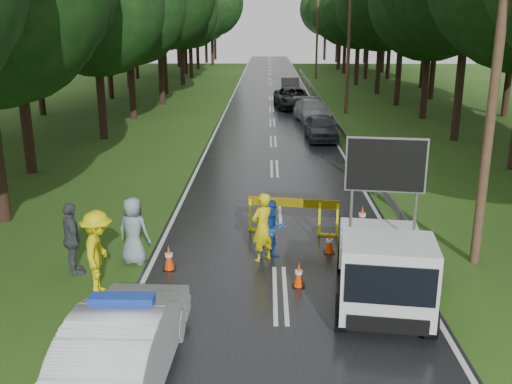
{
  "coord_description": "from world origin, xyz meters",
  "views": [
    {
      "loc": [
        -0.33,
        -12.12,
        6.1
      ],
      "look_at": [
        -0.65,
        4.05,
        1.3
      ],
      "focal_mm": 40.0,
      "sensor_mm": 36.0,
      "label": 1
    }
  ],
  "objects_px": {
    "queue_car_third": "(293,98)",
    "officer": "(263,227)",
    "work_truck": "(383,265)",
    "queue_car_first": "(321,127)",
    "police_sedan": "(125,341)",
    "queue_car_fourth": "(290,86)",
    "queue_car_second": "(313,111)",
    "barrier": "(293,207)",
    "civilian": "(272,230)"
  },
  "relations": [
    {
      "from": "work_truck",
      "to": "queue_car_third",
      "type": "bearing_deg",
      "value": 99.01
    },
    {
      "from": "officer",
      "to": "barrier",
      "type": "bearing_deg",
      "value": -153.46
    },
    {
      "from": "barrier",
      "to": "queue_car_first",
      "type": "xyz_separation_m",
      "value": [
        2.13,
        14.57,
        -0.17
      ]
    },
    {
      "from": "police_sedan",
      "to": "barrier",
      "type": "distance_m",
      "value": 8.03
    },
    {
      "from": "queue_car_fourth",
      "to": "officer",
      "type": "bearing_deg",
      "value": -92.61
    },
    {
      "from": "officer",
      "to": "queue_car_fourth",
      "type": "distance_m",
      "value": 36.9
    },
    {
      "from": "police_sedan",
      "to": "queue_car_first",
      "type": "xyz_separation_m",
      "value": [
        5.4,
        21.91,
        -0.06
      ]
    },
    {
      "from": "civilian",
      "to": "queue_car_second",
      "type": "bearing_deg",
      "value": 61.27
    },
    {
      "from": "police_sedan",
      "to": "queue_car_fourth",
      "type": "height_order",
      "value": "police_sedan"
    },
    {
      "from": "queue_car_second",
      "to": "civilian",
      "type": "bearing_deg",
      "value": -104.93
    },
    {
      "from": "work_truck",
      "to": "queue_car_first",
      "type": "distance_m",
      "value": 19.04
    },
    {
      "from": "queue_car_fourth",
      "to": "queue_car_first",
      "type": "bearing_deg",
      "value": -86.73
    },
    {
      "from": "police_sedan",
      "to": "civilian",
      "type": "relative_size",
      "value": 2.78
    },
    {
      "from": "officer",
      "to": "civilian",
      "type": "distance_m",
      "value": 0.33
    },
    {
      "from": "queue_car_first",
      "to": "queue_car_second",
      "type": "bearing_deg",
      "value": 87.98
    },
    {
      "from": "queue_car_first",
      "to": "queue_car_third",
      "type": "height_order",
      "value": "queue_car_third"
    },
    {
      "from": "queue_car_third",
      "to": "queue_car_fourth",
      "type": "xyz_separation_m",
      "value": [
        0.12,
        8.26,
        -0.01
      ]
    },
    {
      "from": "officer",
      "to": "queue_car_third",
      "type": "xyz_separation_m",
      "value": [
        1.99,
        28.57,
        -0.18
      ]
    },
    {
      "from": "work_truck",
      "to": "queue_car_third",
      "type": "relative_size",
      "value": 0.87
    },
    {
      "from": "police_sedan",
      "to": "barrier",
      "type": "height_order",
      "value": "police_sedan"
    },
    {
      "from": "barrier",
      "to": "queue_car_second",
      "type": "height_order",
      "value": "queue_car_second"
    },
    {
      "from": "officer",
      "to": "queue_car_third",
      "type": "distance_m",
      "value": 28.64
    },
    {
      "from": "work_truck",
      "to": "queue_car_first",
      "type": "relative_size",
      "value": 1.18
    },
    {
      "from": "queue_car_first",
      "to": "police_sedan",
      "type": "bearing_deg",
      "value": -105.86
    },
    {
      "from": "queue_car_third",
      "to": "queue_car_fourth",
      "type": "relative_size",
      "value": 1.2
    },
    {
      "from": "police_sedan",
      "to": "queue_car_third",
      "type": "bearing_deg",
      "value": -95.17
    },
    {
      "from": "officer",
      "to": "queue_car_first",
      "type": "xyz_separation_m",
      "value": [
        3.03,
        16.57,
        -0.26
      ]
    },
    {
      "from": "police_sedan",
      "to": "queue_car_second",
      "type": "xyz_separation_m",
      "value": [
        5.4,
        27.91,
        -0.04
      ]
    },
    {
      "from": "police_sedan",
      "to": "barrier",
      "type": "relative_size",
      "value": 1.68
    },
    {
      "from": "officer",
      "to": "queue_car_first",
      "type": "height_order",
      "value": "officer"
    },
    {
      "from": "police_sedan",
      "to": "queue_car_first",
      "type": "bearing_deg",
      "value": -101.69
    },
    {
      "from": "queue_car_first",
      "to": "work_truck",
      "type": "bearing_deg",
      "value": -93.03
    },
    {
      "from": "work_truck",
      "to": "queue_car_first",
      "type": "bearing_deg",
      "value": 96.7
    },
    {
      "from": "civilian",
      "to": "queue_car_second",
      "type": "xyz_separation_m",
      "value": [
        2.78,
        22.41,
        -0.12
      ]
    },
    {
      "from": "work_truck",
      "to": "queue_car_second",
      "type": "xyz_separation_m",
      "value": [
        0.34,
        25.03,
        -0.27
      ]
    },
    {
      "from": "civilian",
      "to": "queue_car_third",
      "type": "distance_m",
      "value": 28.47
    },
    {
      "from": "work_truck",
      "to": "officer",
      "type": "distance_m",
      "value": 3.65
    },
    {
      "from": "queue_car_second",
      "to": "queue_car_third",
      "type": "height_order",
      "value": "queue_car_third"
    },
    {
      "from": "barrier",
      "to": "civilian",
      "type": "bearing_deg",
      "value": -99.92
    },
    {
      "from": "civilian",
      "to": "queue_car_second",
      "type": "height_order",
      "value": "civilian"
    },
    {
      "from": "work_truck",
      "to": "barrier",
      "type": "height_order",
      "value": "work_truck"
    },
    {
      "from": "barrier",
      "to": "queue_car_fourth",
      "type": "distance_m",
      "value": 34.86
    },
    {
      "from": "barrier",
      "to": "police_sedan",
      "type": "bearing_deg",
      "value": -104.59
    },
    {
      "from": "officer",
      "to": "queue_car_first",
      "type": "relative_size",
      "value": 0.47
    },
    {
      "from": "police_sedan",
      "to": "civilian",
      "type": "xyz_separation_m",
      "value": [
        2.62,
        5.5,
        0.07
      ]
    },
    {
      "from": "civilian",
      "to": "queue_car_first",
      "type": "bearing_deg",
      "value": 58.73
    },
    {
      "from": "queue_car_third",
      "to": "officer",
      "type": "bearing_deg",
      "value": -98.24
    },
    {
      "from": "police_sedan",
      "to": "queue_car_fourth",
      "type": "bearing_deg",
      "value": -93.91
    },
    {
      "from": "civilian",
      "to": "queue_car_first",
      "type": "relative_size",
      "value": 0.41
    },
    {
      "from": "police_sedan",
      "to": "queue_car_second",
      "type": "distance_m",
      "value": 28.43
    }
  ]
}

